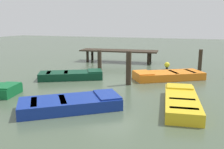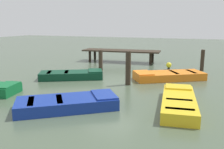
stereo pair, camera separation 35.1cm
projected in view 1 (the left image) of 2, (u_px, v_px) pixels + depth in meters
ground_plane at (112, 81)px, 13.01m from camera, size 80.00×80.00×0.00m
dock_segment at (119, 51)px, 19.25m from camera, size 6.21×2.19×0.95m
rowboat_orange at (168, 75)px, 13.39m from camera, size 3.94×3.24×0.46m
rowboat_dark_green at (71, 75)px, 13.43m from camera, size 3.58×2.70×0.46m
rowboat_yellow at (181, 101)px, 8.92m from camera, size 1.66×3.70×0.46m
rowboat_blue at (71, 103)px, 8.68m from camera, size 3.67×3.28×0.46m
mooring_piling_mid_right at (100, 61)px, 15.12m from camera, size 0.25×0.25×1.40m
mooring_piling_mid_left at (129, 68)px, 12.03m from camera, size 0.26×0.26×1.70m
mooring_piling_center at (200, 60)px, 15.81m from camera, size 0.24×0.24×1.37m
marker_buoy at (167, 65)px, 16.30m from camera, size 0.36×0.36×0.48m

